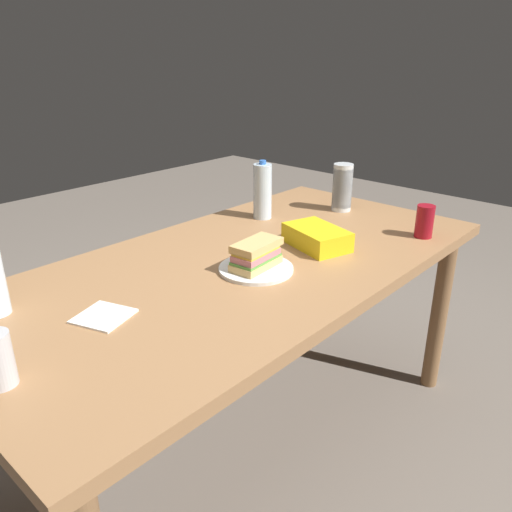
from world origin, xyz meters
The scene contains 9 objects.
ground_plane centered at (0.00, 0.00, 0.00)m, with size 8.00×8.00×0.00m, color #70665B.
dining_table centered at (0.00, 0.00, 0.68)m, with size 1.83×0.90×0.76m.
paper_plate centered at (-0.03, -0.09, 0.77)m, with size 0.24×0.24×0.01m, color white.
sandwich centered at (-0.03, -0.08, 0.82)m, with size 0.19×0.11×0.08m.
soda_can_red centered at (0.62, -0.34, 0.83)m, with size 0.07×0.07×0.12m, color maroon.
chip_bag centered at (0.27, -0.11, 0.80)m, with size 0.23×0.15×0.07m, color yellow.
plastic_cup_stack centered at (0.70, 0.07, 0.87)m, with size 0.08×0.08×0.20m.
water_bottle_spare centered at (0.39, 0.26, 0.88)m, with size 0.08×0.08×0.24m.
paper_napkin centered at (-0.52, 0.01, 0.77)m, with size 0.13×0.13×0.01m, color white.
Camera 1 is at (-1.12, -1.08, 1.42)m, focal length 35.52 mm.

